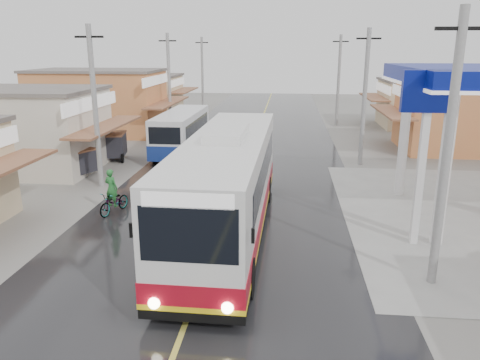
{
  "coord_description": "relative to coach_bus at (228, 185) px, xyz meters",
  "views": [
    {
      "loc": [
        2.48,
        -13.4,
        6.93
      ],
      "look_at": [
        0.6,
        5.26,
        1.59
      ],
      "focal_mm": 35.0,
      "sensor_mm": 36.0,
      "label": 1
    }
  ],
  "objects": [
    {
      "name": "cyclist",
      "position": [
        -5.19,
        1.85,
        -1.32
      ],
      "size": [
        1.18,
        1.98,
        2.01
      ],
      "rotation": [
        0.0,
        0.0,
        -0.3
      ],
      "color": "black",
      "rests_on": "ground"
    },
    {
      "name": "utility_poles_left",
      "position": [
        -7.35,
        12.82,
        -1.98
      ],
      "size": [
        1.6,
        50.0,
        8.0
      ],
      "primitive_type": null,
      "color": "gray",
      "rests_on": "ground"
    },
    {
      "name": "centre_line",
      "position": [
        -0.35,
        11.82,
        -1.95
      ],
      "size": [
        0.15,
        90.0,
        0.01
      ],
      "primitive_type": "cube",
      "color": "#D8CC4C",
      "rests_on": "road"
    },
    {
      "name": "second_bus",
      "position": [
        -4.89,
        13.84,
        -0.49
      ],
      "size": [
        2.38,
        8.36,
        2.76
      ],
      "rotation": [
        0.0,
        0.0,
        -0.02
      ],
      "color": "silver",
      "rests_on": "road"
    },
    {
      "name": "shopfronts_left",
      "position": [
        -13.35,
        14.82,
        -1.98
      ],
      "size": [
        11.0,
        44.0,
        5.2
      ],
      "primitive_type": null,
      "color": "tan",
      "rests_on": "ground"
    },
    {
      "name": "tricycle_far",
      "position": [
        -8.76,
        11.56,
        -0.99
      ],
      "size": [
        1.88,
        2.31,
        1.73
      ],
      "rotation": [
        0.0,
        0.0,
        0.19
      ],
      "color": "#26262D",
      "rests_on": "ground"
    },
    {
      "name": "tricycle_near",
      "position": [
        -9.21,
        7.34,
        -1.1
      ],
      "size": [
        1.98,
        2.36,
        1.54
      ],
      "rotation": [
        0.0,
        0.0,
        -0.43
      ],
      "color": "#26262D",
      "rests_on": "ground"
    },
    {
      "name": "ground",
      "position": [
        -0.35,
        -3.18,
        -1.98
      ],
      "size": [
        120.0,
        120.0,
        0.0
      ],
      "primitive_type": "plane",
      "color": "slate",
      "rests_on": "ground"
    },
    {
      "name": "road",
      "position": [
        -0.35,
        11.82,
        -1.97
      ],
      "size": [
        12.0,
        90.0,
        0.02
      ],
      "primitive_type": "cube",
      "color": "black",
      "rests_on": "ground"
    },
    {
      "name": "utility_poles_right",
      "position": [
        6.65,
        11.82,
        -1.98
      ],
      "size": [
        1.6,
        36.0,
        8.0
      ],
      "primitive_type": null,
      "color": "gray",
      "rests_on": "ground"
    },
    {
      "name": "coach_bus",
      "position": [
        0.0,
        0.0,
        0.0
      ],
      "size": [
        3.12,
        13.18,
        4.1
      ],
      "rotation": [
        0.0,
        0.0,
        -0.02
      ],
      "color": "silver",
      "rests_on": "road"
    }
  ]
}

